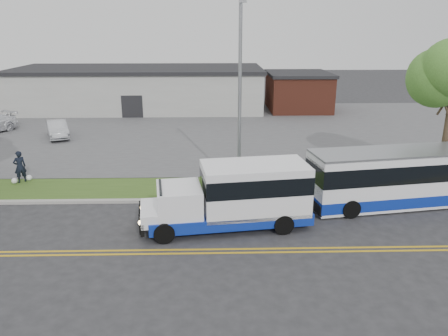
{
  "coord_description": "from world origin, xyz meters",
  "views": [
    {
      "loc": [
        1.63,
        -19.23,
        8.39
      ],
      "look_at": [
        2.17,
        1.62,
        1.6
      ],
      "focal_mm": 35.0,
      "sensor_mm": 36.0,
      "label": 1
    }
  ],
  "objects_px": {
    "shuttle_bus": "(238,194)",
    "transit_bus": "(410,177)",
    "streetlight_near": "(240,92)",
    "parked_car_a": "(57,129)",
    "pedestrian": "(20,167)"
  },
  "relations": [
    {
      "from": "streetlight_near",
      "to": "parked_car_a",
      "type": "relative_size",
      "value": 2.36
    },
    {
      "from": "streetlight_near",
      "to": "shuttle_bus",
      "type": "height_order",
      "value": "streetlight_near"
    },
    {
      "from": "streetlight_near",
      "to": "pedestrian",
      "type": "distance_m",
      "value": 12.85
    },
    {
      "from": "streetlight_near",
      "to": "transit_bus",
      "type": "bearing_deg",
      "value": -14.53
    },
    {
      "from": "streetlight_near",
      "to": "shuttle_bus",
      "type": "relative_size",
      "value": 1.26
    },
    {
      "from": "transit_bus",
      "to": "shuttle_bus",
      "type": "bearing_deg",
      "value": -173.9
    },
    {
      "from": "shuttle_bus",
      "to": "pedestrian",
      "type": "bearing_deg",
      "value": 146.21
    },
    {
      "from": "shuttle_bus",
      "to": "transit_bus",
      "type": "xyz_separation_m",
      "value": [
        8.51,
        2.3,
        -0.1
      ]
    },
    {
      "from": "transit_bus",
      "to": "pedestrian",
      "type": "height_order",
      "value": "transit_bus"
    },
    {
      "from": "shuttle_bus",
      "to": "transit_bus",
      "type": "bearing_deg",
      "value": 7.19
    },
    {
      "from": "streetlight_near",
      "to": "transit_bus",
      "type": "distance_m",
      "value": 9.31
    },
    {
      "from": "shuttle_bus",
      "to": "pedestrian",
      "type": "relative_size",
      "value": 4.2
    },
    {
      "from": "parked_car_a",
      "to": "shuttle_bus",
      "type": "bearing_deg",
      "value": -74.21
    },
    {
      "from": "pedestrian",
      "to": "parked_car_a",
      "type": "height_order",
      "value": "pedestrian"
    },
    {
      "from": "transit_bus",
      "to": "streetlight_near",
      "type": "bearing_deg",
      "value": 156.44
    }
  ]
}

